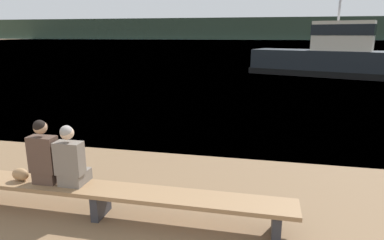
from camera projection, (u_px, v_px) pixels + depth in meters
The scene contains 7 objects.
water_surface at pixel (264, 41), 121.52m from camera, with size 240.00×240.00×0.00m, color #426B8E.
far_shoreline at pixel (266, 29), 160.02m from camera, with size 600.00×12.00×9.89m, color #2D3D2D.
bench_main at pixel (100, 193), 5.16m from camera, with size 5.80×0.54×0.46m.
person_left at pixel (45, 156), 5.23m from camera, with size 0.41×0.43×1.01m.
person_right at pixel (71, 160), 5.15m from camera, with size 0.41×0.43×0.95m.
shopping_bag at pixel (20, 174), 5.37m from camera, with size 0.28×0.16×0.20m.
tugboat_red at pixel (334, 59), 22.32m from camera, with size 10.78×6.09×6.44m.
Camera 1 is at (1.58, -0.81, 2.71)m, focal length 32.00 mm.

